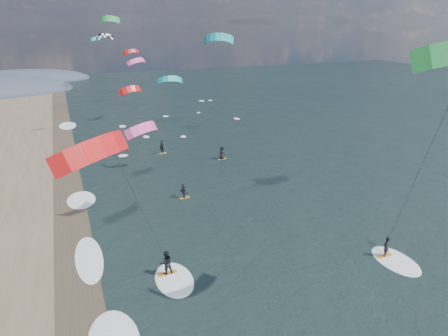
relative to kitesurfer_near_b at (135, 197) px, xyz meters
name	(u,v)px	position (x,y,z in m)	size (l,w,h in m)	color
wet_sand_strip	(80,304)	(-3.60, 3.54, -8.55)	(3.00, 240.00, 0.00)	#382D23
kitesurfer_near_b	(135,197)	(0.00, 0.00, 0.00)	(7.22, 9.24, 13.11)	#BB6F21
far_kitesurfers	(192,164)	(10.64, 22.86, -7.70)	(9.23, 15.62, 1.86)	#BB6F21
bg_kite_field	(135,56)	(8.86, 44.54, 3.31)	(12.85, 74.75, 9.88)	teal
shoreline_surf	(92,260)	(-2.40, 8.29, -8.55)	(2.40, 79.40, 0.11)	white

